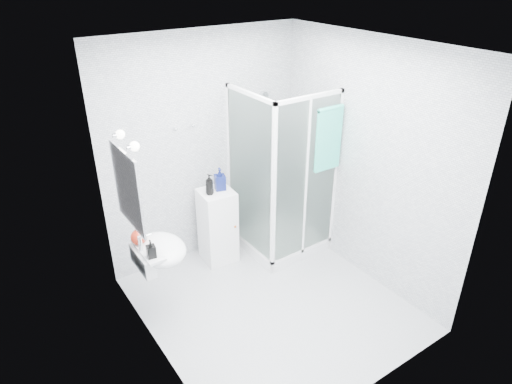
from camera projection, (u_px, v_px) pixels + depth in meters
room at (273, 193)px, 4.16m from camera, size 2.40×2.60×2.60m
shower_enclosure at (279, 217)px, 5.45m from camera, size 0.90×0.95×2.00m
wall_basin at (158, 251)px, 4.22m from camera, size 0.46×0.56×0.35m
mirror at (127, 189)px, 3.80m from camera, size 0.02×0.60×0.70m
vanity_lights at (126, 140)px, 3.63m from camera, size 0.10×0.40×0.08m
wall_hooks at (184, 127)px, 4.80m from camera, size 0.23×0.06×0.03m
storage_cabinet at (218, 226)px, 5.28m from camera, size 0.40×0.41×0.89m
hand_towel at (329, 137)px, 4.82m from camera, size 0.33×0.05×0.71m
shampoo_bottle_a at (209, 184)px, 4.97m from camera, size 0.12×0.12×0.24m
shampoo_bottle_b at (220, 179)px, 5.07m from camera, size 0.15×0.15×0.26m
soap_dispenser_orange at (138, 234)px, 4.18m from camera, size 0.18×0.18×0.19m
soap_dispenser_black at (151, 249)px, 3.99m from camera, size 0.09×0.09×0.17m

